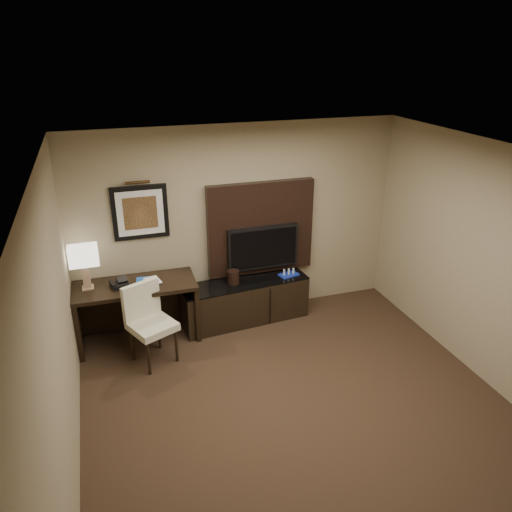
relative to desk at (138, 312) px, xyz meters
name	(u,v)px	position (x,y,z in m)	size (l,w,h in m)	color
floor	(307,424)	(1.48, -2.15, -0.41)	(4.50, 5.00, 0.01)	#302015
ceiling	(321,167)	(1.48, -2.15, 2.29)	(4.50, 5.00, 0.01)	silver
wall_back	(239,223)	(1.48, 0.35, 0.94)	(4.50, 0.01, 2.70)	gray
wall_left	(56,353)	(-0.77, -2.15, 0.94)	(0.01, 5.00, 2.70)	gray
wall_right	(508,277)	(3.73, -2.15, 0.94)	(0.01, 5.00, 2.70)	gray
desk	(138,312)	(0.00, 0.00, 0.00)	(1.53, 0.66, 0.82)	black
credenza	(245,301)	(1.47, 0.05, -0.11)	(1.76, 0.49, 0.61)	black
tv_wall_panel	(261,228)	(1.78, 0.29, 0.86)	(1.50, 0.12, 1.30)	black
tv	(263,247)	(1.78, 0.19, 0.61)	(1.00, 0.08, 0.60)	black
artwork	(140,212)	(0.18, 0.33, 1.24)	(0.70, 0.04, 0.70)	black
picture_light	(137,182)	(0.18, 0.29, 1.64)	(0.04, 0.04, 0.30)	#3C2813
desk_chair	(152,325)	(0.13, -0.55, 0.10)	(0.49, 0.56, 1.01)	beige
table_lamp	(85,269)	(-0.56, 0.06, 0.67)	(0.32, 0.18, 0.52)	tan
desk_phone	(120,283)	(-0.18, -0.01, 0.46)	(0.21, 0.19, 0.11)	black
blue_folder	(145,282)	(0.13, -0.01, 0.42)	(0.23, 0.30, 0.02)	#184BA0
book	(145,275)	(0.14, -0.02, 0.53)	(0.18, 0.02, 0.24)	tan
ice_bucket	(233,277)	(1.31, 0.05, 0.29)	(0.17, 0.17, 0.18)	black
minibar_tray	(289,272)	(2.12, 0.04, 0.25)	(0.27, 0.16, 0.10)	#1A30A9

